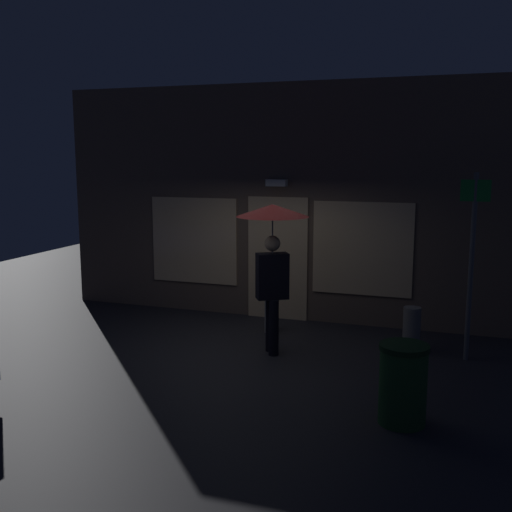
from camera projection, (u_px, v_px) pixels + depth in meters
name	position (u px, v px, depth m)	size (l,w,h in m)	color
ground_plane	(234.00, 355.00, 8.98)	(18.00, 18.00, 0.00)	#26262B
building_facade	(281.00, 204.00, 10.82)	(8.36, 0.48, 4.17)	brown
person_with_umbrella	(272.00, 241.00, 8.78)	(1.06, 1.06, 2.23)	black
street_sign_post	(472.00, 257.00, 8.52)	(0.40, 0.07, 2.69)	#595B60
sidewalk_bollard	(271.00, 315.00, 10.07)	(0.22, 0.22, 0.59)	#9E998E
sidewalk_bollard_2	(412.00, 329.00, 9.08)	(0.26, 0.26, 0.68)	slate
trash_bin	(403.00, 384.00, 6.62)	(0.54, 0.54, 0.90)	#1E4C23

